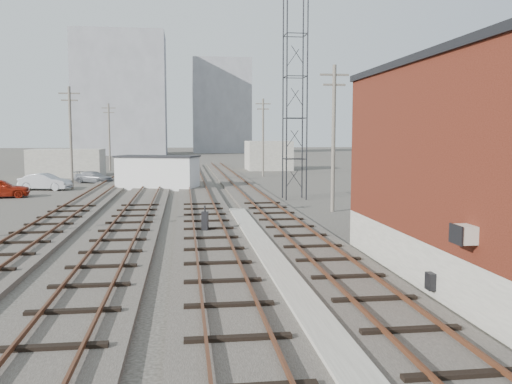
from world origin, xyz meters
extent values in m
plane|color=#282621|center=(0.00, 60.00, 0.00)|extent=(320.00, 320.00, 0.00)
cube|color=#332D28|center=(2.50, 39.00, 0.10)|extent=(3.20, 90.00, 0.20)
cube|color=#4C2816|center=(1.78, 39.00, 0.33)|extent=(0.07, 90.00, 0.12)
cube|color=#4C2816|center=(3.22, 39.00, 0.33)|extent=(0.07, 90.00, 0.12)
cube|color=#332D28|center=(-1.50, 39.00, 0.10)|extent=(3.20, 90.00, 0.20)
cube|color=#4C2816|center=(-2.22, 39.00, 0.33)|extent=(0.07, 90.00, 0.12)
cube|color=#4C2816|center=(-0.78, 39.00, 0.33)|extent=(0.07, 90.00, 0.12)
cube|color=#332D28|center=(-5.50, 39.00, 0.10)|extent=(3.20, 90.00, 0.20)
cube|color=#4C2816|center=(-6.22, 39.00, 0.33)|extent=(0.07, 90.00, 0.12)
cube|color=#4C2816|center=(-4.78, 39.00, 0.33)|extent=(0.07, 90.00, 0.12)
cube|color=#332D28|center=(-9.50, 39.00, 0.10)|extent=(3.20, 90.00, 0.20)
cube|color=#4C2816|center=(-10.22, 39.00, 0.33)|extent=(0.07, 90.00, 0.12)
cube|color=#4C2816|center=(-8.78, 39.00, 0.33)|extent=(0.07, 90.00, 0.12)
cube|color=gray|center=(0.50, 14.00, 0.13)|extent=(0.90, 28.00, 0.26)
cube|color=gray|center=(7.50, 12.00, 0.75)|extent=(6.00, 12.00, 1.50)
cube|color=#572014|center=(7.50, 12.00, 4.25)|extent=(6.00, 12.00, 5.50)
cube|color=black|center=(7.50, 12.00, 7.10)|extent=(6.20, 12.20, 0.25)
cube|color=beige|center=(4.28, 8.00, 2.25)|extent=(0.45, 0.62, 0.45)
cube|color=black|center=(4.40, 10.00, 0.50)|extent=(0.20, 0.35, 0.50)
cylinder|color=black|center=(4.75, 34.25, 7.50)|extent=(0.10, 0.10, 15.00)
cylinder|color=black|center=(6.25, 34.25, 7.50)|extent=(0.10, 0.10, 15.00)
cylinder|color=black|center=(4.75, 35.75, 7.50)|extent=(0.10, 0.10, 15.00)
cylinder|color=black|center=(6.25, 35.75, 7.50)|extent=(0.10, 0.10, 15.00)
cylinder|color=#595147|center=(-12.50, 45.00, 4.50)|extent=(0.24, 0.24, 9.00)
cube|color=#595147|center=(-12.50, 45.00, 8.40)|extent=(1.80, 0.12, 0.12)
cube|color=#595147|center=(-12.50, 45.00, 7.80)|extent=(1.40, 0.12, 0.12)
cylinder|color=#595147|center=(-12.50, 70.00, 4.50)|extent=(0.24, 0.24, 9.00)
cube|color=#595147|center=(-12.50, 70.00, 8.40)|extent=(1.80, 0.12, 0.12)
cube|color=#595147|center=(-12.50, 70.00, 7.80)|extent=(1.40, 0.12, 0.12)
cylinder|color=#595147|center=(6.50, 28.00, 4.50)|extent=(0.24, 0.24, 9.00)
cube|color=#595147|center=(6.50, 28.00, 8.40)|extent=(1.80, 0.12, 0.12)
cube|color=#595147|center=(6.50, 28.00, 7.80)|extent=(1.40, 0.12, 0.12)
cylinder|color=#595147|center=(6.50, 58.00, 4.50)|extent=(0.24, 0.24, 9.00)
cube|color=#595147|center=(6.50, 58.00, 8.40)|extent=(1.80, 0.12, 0.12)
cube|color=#595147|center=(6.50, 58.00, 7.80)|extent=(1.40, 0.12, 0.12)
cube|color=gray|center=(-18.00, 135.00, 15.00)|extent=(22.00, 14.00, 30.00)
cube|color=gray|center=(8.00, 150.00, 13.00)|extent=(16.00, 12.00, 26.00)
cube|color=gray|center=(-16.00, 60.00, 1.60)|extent=(8.00, 5.00, 3.20)
cube|color=gray|center=(9.00, 70.00, 2.00)|extent=(6.00, 6.00, 4.00)
cube|color=black|center=(-1.68, 21.20, 0.60)|extent=(0.36, 0.36, 0.99)
cylinder|color=black|center=(-1.68, 21.20, 1.24)|extent=(0.08, 0.08, 0.30)
cube|color=silver|center=(-4.98, 43.97, 1.43)|extent=(7.41, 4.91, 2.86)
cube|color=black|center=(-4.98, 43.97, 2.91)|extent=(7.70, 5.20, 0.14)
imported|color=#AAADB2|center=(-14.67, 44.43, 0.72)|extent=(4.64, 2.54, 1.45)
imported|color=slate|center=(-11.66, 51.28, 0.59)|extent=(4.35, 3.28, 1.17)
camera|label=1|loc=(-2.63, -4.53, 4.69)|focal=38.00mm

